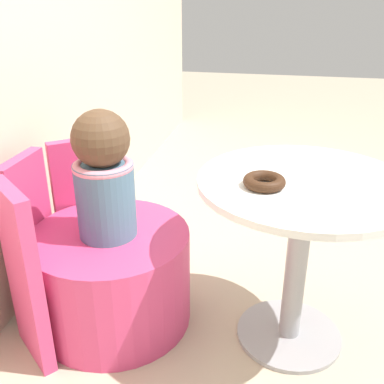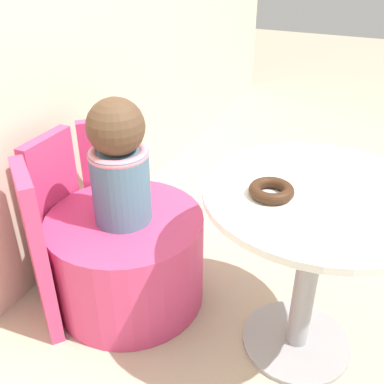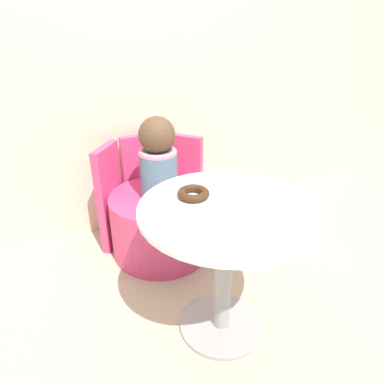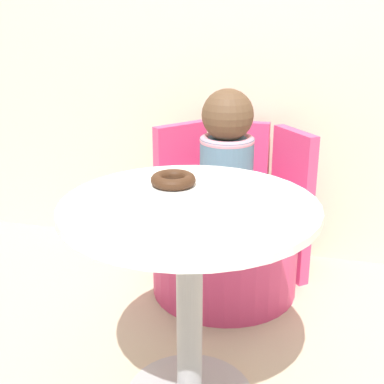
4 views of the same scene
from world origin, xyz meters
TOP-DOWN VIEW (x-y plane):
  - ground_plane at (0.00, 0.00)m, footprint 12.00×12.00m
  - round_table at (-0.05, -0.05)m, footprint 0.74×0.74m
  - tub_chair at (-0.08, 0.67)m, footprint 0.63×0.63m
  - booth_backrest at (-0.08, 0.93)m, footprint 0.73×0.26m
  - child_figure at (-0.08, 0.67)m, footprint 0.22×0.22m
  - donut at (-0.14, 0.09)m, footprint 0.14×0.14m

SIDE VIEW (x-z plane):
  - ground_plane at x=0.00m, z-range 0.00..0.00m
  - tub_chair at x=-0.08m, z-range 0.00..0.40m
  - booth_backrest at x=-0.08m, z-range 0.00..0.69m
  - round_table at x=-0.05m, z-range 0.17..0.85m
  - child_figure at x=-0.08m, z-range 0.40..0.89m
  - donut at x=-0.14m, z-range 0.68..0.71m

